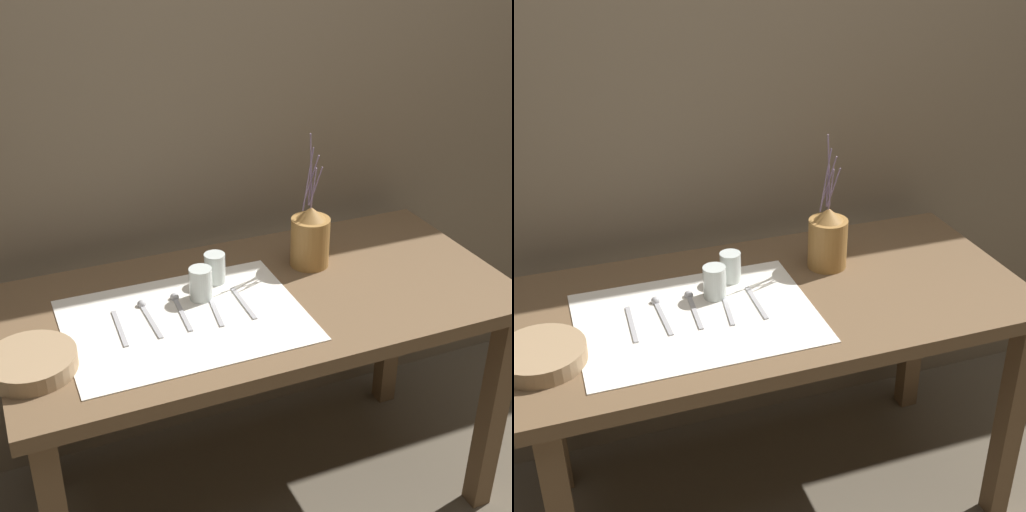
# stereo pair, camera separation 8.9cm
# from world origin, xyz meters

# --- Properties ---
(ground_plane) EXTENTS (12.00, 12.00, 0.00)m
(ground_plane) POSITION_xyz_m (0.00, 0.00, 0.00)
(ground_plane) COLOR brown
(stone_wall_back) EXTENTS (7.00, 0.06, 2.40)m
(stone_wall_back) POSITION_xyz_m (0.00, 0.44, 1.20)
(stone_wall_back) COLOR #7A6B56
(stone_wall_back) RESTS_ON ground_plane
(wooden_table) EXTENTS (1.35, 0.66, 0.73)m
(wooden_table) POSITION_xyz_m (0.00, 0.00, 0.63)
(wooden_table) COLOR brown
(wooden_table) RESTS_ON ground_plane
(linen_cloth) EXTENTS (0.60, 0.44, 0.00)m
(linen_cloth) POSITION_xyz_m (-0.22, -0.04, 0.73)
(linen_cloth) COLOR white
(linen_cloth) RESTS_ON wooden_table
(pitcher_with_flowers) EXTENTS (0.11, 0.11, 0.40)m
(pitcher_with_flowers) POSITION_xyz_m (0.20, 0.11, 0.81)
(pitcher_with_flowers) COLOR olive
(pitcher_with_flowers) RESTS_ON wooden_table
(wooden_bowl) EXTENTS (0.21, 0.21, 0.04)m
(wooden_bowl) POSITION_xyz_m (-0.60, -0.11, 0.75)
(wooden_bowl) COLOR #9E7F5B
(wooden_bowl) RESTS_ON wooden_table
(glass_tumbler_near) EXTENTS (0.06, 0.06, 0.09)m
(glass_tumbler_near) POSITION_xyz_m (-0.15, 0.04, 0.78)
(glass_tumbler_near) COLOR silver
(glass_tumbler_near) RESTS_ON wooden_table
(glass_tumbler_far) EXTENTS (0.06, 0.06, 0.08)m
(glass_tumbler_far) POSITION_xyz_m (-0.09, 0.11, 0.78)
(glass_tumbler_far) COLOR silver
(glass_tumbler_far) RESTS_ON wooden_table
(knife_center) EXTENTS (0.02, 0.17, 0.00)m
(knife_center) POSITION_xyz_m (-0.38, -0.02, 0.74)
(knife_center) COLOR #A8A8AD
(knife_center) RESTS_ON wooden_table
(spoon_outer) EXTENTS (0.02, 0.18, 0.02)m
(spoon_outer) POSITION_xyz_m (-0.31, 0.03, 0.74)
(spoon_outer) COLOR #A8A8AD
(spoon_outer) RESTS_ON wooden_table
(spoon_inner) EXTENTS (0.03, 0.18, 0.02)m
(spoon_inner) POSITION_xyz_m (-0.22, 0.03, 0.74)
(spoon_inner) COLOR #A8A8AD
(spoon_inner) RESTS_ON wooden_table
(fork_outer) EXTENTS (0.03, 0.17, 0.00)m
(fork_outer) POSITION_xyz_m (-0.14, -0.03, 0.74)
(fork_outer) COLOR #A8A8AD
(fork_outer) RESTS_ON wooden_table
(fork_inner) EXTENTS (0.01, 0.17, 0.00)m
(fork_inner) POSITION_xyz_m (-0.06, -0.03, 0.74)
(fork_inner) COLOR #A8A8AD
(fork_inner) RESTS_ON wooden_table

